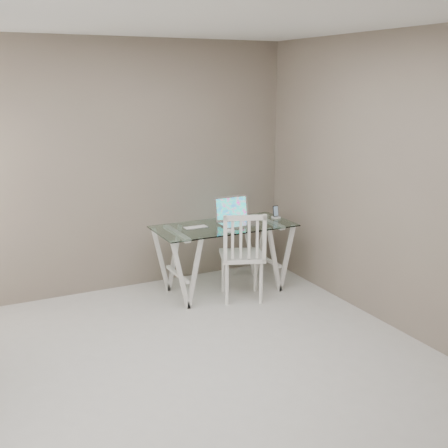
{
  "coord_description": "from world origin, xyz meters",
  "views": [
    {
      "loc": [
        -1.62,
        -3.6,
        2.27
      ],
      "look_at": [
        0.84,
        1.32,
        0.85
      ],
      "focal_mm": 45.0,
      "sensor_mm": 36.0,
      "label": 1
    }
  ],
  "objects": [
    {
      "name": "phone_dock",
      "position": [
        1.66,
        1.66,
        0.79
      ],
      "size": [
        0.08,
        0.08,
        0.14
      ],
      "color": "white",
      "rests_on": "desk"
    },
    {
      "name": "laptop",
      "position": [
        1.15,
        1.66,
        0.81
      ],
      "size": [
        0.4,
        0.33,
        0.28
      ],
      "color": "silver",
      "rests_on": "desk"
    },
    {
      "name": "mouse",
      "position": [
        0.91,
        1.33,
        0.77
      ],
      "size": [
        0.12,
        0.07,
        0.04
      ],
      "primitive_type": "ellipsoid",
      "color": "white",
      "rests_on": "desk"
    },
    {
      "name": "room",
      "position": [
        -0.06,
        0.02,
        1.72
      ],
      "size": [
        4.5,
        4.52,
        2.71
      ],
      "color": "#B7B5B0",
      "rests_on": "ground"
    },
    {
      "name": "keyboard",
      "position": [
        0.68,
        1.67,
        0.75
      ],
      "size": [
        0.26,
        0.11,
        0.01
      ],
      "primitive_type": "cube",
      "color": "silver",
      "rests_on": "desk"
    },
    {
      "name": "chair",
      "position": [
        1.04,
        1.28,
        0.53
      ],
      "size": [
        0.57,
        0.57,
        0.96
      ],
      "rotation": [
        0.0,
        0.0,
        -0.36
      ],
      "color": "white",
      "rests_on": "ground"
    },
    {
      "name": "desk",
      "position": [
        0.99,
        1.62,
        0.38
      ],
      "size": [
        1.5,
        0.7,
        0.75
      ],
      "color": "silver",
      "rests_on": "ground"
    }
  ]
}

